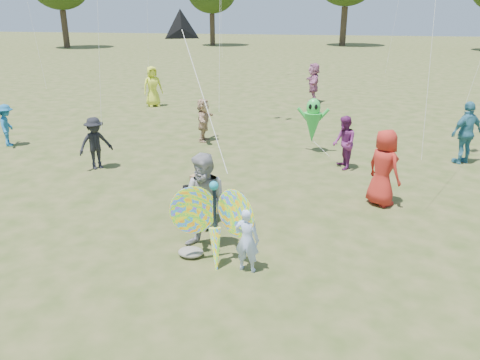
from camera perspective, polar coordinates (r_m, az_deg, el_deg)
name	(u,v)px	position (r m, az deg, el deg)	size (l,w,h in m)	color
ground	(234,266)	(8.59, -0.70, -10.42)	(160.00, 160.00, 0.00)	#51592B
child_girl	(247,240)	(8.17, 0.86, -7.30)	(0.44, 0.29, 1.20)	#B2C6FC
adult_man	(206,203)	(8.74, -4.20, -2.87)	(0.93, 0.72, 1.91)	#99979D
grey_bag	(191,252)	(8.91, -6.02, -8.74)	(0.48, 0.40, 0.15)	gray
crowd_a	(384,168)	(11.32, 17.10, 1.43)	(0.89, 0.58, 1.81)	#AF241C
crowd_b	(95,143)	(14.01, -17.22, 4.29)	(0.97, 0.56, 1.51)	black
crowd_c	(466,133)	(15.37, 25.88, 5.21)	(1.09, 0.45, 1.86)	teal
crowd_d	(203,120)	(16.36, -4.48, 7.31)	(1.38, 0.44, 1.49)	tan
crowd_e	(344,143)	(13.71, 12.56, 4.45)	(0.75, 0.58, 1.54)	#712567
crowd_g	(153,86)	(22.76, -10.60, 11.15)	(0.91, 0.59, 1.87)	yellow
crowd_i	(7,125)	(17.55, -26.53, 5.99)	(0.91, 0.52, 1.41)	#1B6194
crowd_j	(313,83)	(23.66, 8.95, 11.63)	(1.77, 0.56, 1.91)	#AE638E
jogging_stroller	(202,195)	(10.07, -4.68, -1.82)	(0.75, 1.14, 1.09)	black
butterfly_kite	(215,224)	(8.26, -3.08, -5.36)	(1.74, 0.75, 1.80)	#F4264F
delta_kite_rig	(182,30)	(10.33, -7.09, 17.71)	(1.88, 2.32, 2.85)	black
alien_kite	(313,122)	(15.15, 8.84, 6.96)	(1.12, 0.69, 1.74)	green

